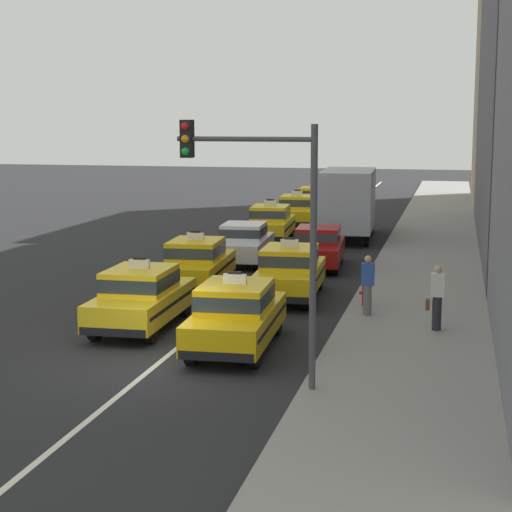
# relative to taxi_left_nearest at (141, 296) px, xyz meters

# --- Properties ---
(ground_plane) EXTENTS (160.00, 160.00, 0.00)m
(ground_plane) POSITION_rel_taxi_left_nearest_xyz_m (1.57, -3.44, -0.88)
(ground_plane) COLOR #232326
(lane_stripe_left_right) EXTENTS (0.14, 80.00, 0.01)m
(lane_stripe_left_right) POSITION_rel_taxi_left_nearest_xyz_m (1.57, 16.56, -0.87)
(lane_stripe_left_right) COLOR silver
(lane_stripe_left_right) RESTS_ON ground
(sidewalk_curb) EXTENTS (4.00, 90.00, 0.15)m
(sidewalk_curb) POSITION_rel_taxi_left_nearest_xyz_m (7.17, 11.56, -0.80)
(sidewalk_curb) COLOR gray
(sidewalk_curb) RESTS_ON ground
(taxi_left_nearest) EXTENTS (1.94, 4.61, 1.96)m
(taxi_left_nearest) POSITION_rel_taxi_left_nearest_xyz_m (0.00, 0.00, 0.00)
(taxi_left_nearest) COLOR black
(taxi_left_nearest) RESTS_ON ground
(taxi_left_second) EXTENTS (2.10, 4.67, 1.96)m
(taxi_left_second) POSITION_rel_taxi_left_nearest_xyz_m (-0.15, 5.58, 0.00)
(taxi_left_second) COLOR black
(taxi_left_second) RESTS_ON ground
(sedan_left_third) EXTENTS (2.03, 4.40, 1.58)m
(sedan_left_third) POSITION_rel_taxi_left_nearest_xyz_m (0.15, 10.93, -0.03)
(sedan_left_third) COLOR black
(sedan_left_third) RESTS_ON ground
(taxi_left_fourth) EXTENTS (2.12, 4.67, 1.96)m
(taxi_left_fourth) POSITION_rel_taxi_left_nearest_xyz_m (-0.13, 17.17, 0.00)
(taxi_left_fourth) COLOR black
(taxi_left_fourth) RESTS_ON ground
(taxi_left_fifth) EXTENTS (2.10, 4.66, 1.96)m
(taxi_left_fifth) POSITION_rel_taxi_left_nearest_xyz_m (0.10, 22.72, 0.00)
(taxi_left_fifth) COLOR black
(taxi_left_fifth) RESTS_ON ground
(taxi_left_sixth) EXTENTS (1.92, 4.60, 1.96)m
(taxi_left_sixth) POSITION_rel_taxi_left_nearest_xyz_m (0.12, 28.22, 0.00)
(taxi_left_sixth) COLOR black
(taxi_left_sixth) RESTS_ON ground
(taxi_right_nearest) EXTENTS (2.01, 4.63, 1.96)m
(taxi_right_nearest) POSITION_rel_taxi_left_nearest_xyz_m (3.02, -1.53, 0.00)
(taxi_right_nearest) COLOR black
(taxi_right_nearest) RESTS_ON ground
(taxi_right_second) EXTENTS (2.04, 4.65, 1.96)m
(taxi_right_second) POSITION_rel_taxi_left_nearest_xyz_m (3.16, 4.72, 0.00)
(taxi_right_second) COLOR black
(taxi_right_second) RESTS_ON ground
(sedan_right_third) EXTENTS (2.06, 4.41, 1.58)m
(sedan_right_third) POSITION_rel_taxi_left_nearest_xyz_m (3.14, 10.53, -0.03)
(sedan_right_third) COLOR black
(sedan_right_third) RESTS_ON ground
(box_truck_right_fourth) EXTENTS (2.57, 7.07, 3.27)m
(box_truck_right_fourth) POSITION_rel_taxi_left_nearest_xyz_m (3.26, 18.89, 0.90)
(box_truck_right_fourth) COLOR black
(box_truck_right_fourth) RESTS_ON ground
(pedestrian_near_crosswalk) EXTENTS (0.47, 0.24, 1.71)m
(pedestrian_near_crosswalk) POSITION_rel_taxi_left_nearest_xyz_m (7.76, 0.99, 0.13)
(pedestrian_near_crosswalk) COLOR #23232D
(pedestrian_near_crosswalk) RESTS_ON sidewalk_curb
(pedestrian_mid_block) EXTENTS (0.36, 0.24, 1.69)m
(pedestrian_mid_block) POSITION_rel_taxi_left_nearest_xyz_m (5.83, 2.33, 0.13)
(pedestrian_mid_block) COLOR slate
(pedestrian_mid_block) RESTS_ON sidewalk_curb
(fire_hydrant) EXTENTS (0.36, 0.22, 0.73)m
(fire_hydrant) POSITION_rel_taxi_left_nearest_xyz_m (5.65, 3.54, -0.33)
(fire_hydrant) COLOR red
(fire_hydrant) RESTS_ON sidewalk_curb
(traffic_light_pole) EXTENTS (2.87, 0.33, 5.58)m
(traffic_light_pole) POSITION_rel_taxi_left_nearest_xyz_m (4.46, -4.68, 2.94)
(traffic_light_pole) COLOR #47474C
(traffic_light_pole) RESTS_ON ground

